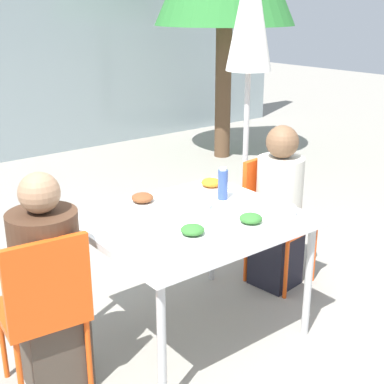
{
  "coord_description": "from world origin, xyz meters",
  "views": [
    {
      "loc": [
        -1.71,
        -2.18,
        1.87
      ],
      "look_at": [
        0.0,
        0.0,
        0.9
      ],
      "focal_mm": 50.0,
      "sensor_mm": 36.0,
      "label": 1
    }
  ],
  "objects_px": {
    "person_left": "(49,290)",
    "chair_right": "(273,210)",
    "chair_left": "(44,303)",
    "bottle": "(223,184)",
    "salad_bowl": "(280,211)",
    "person_right": "(278,211)",
    "closed_umbrella": "(250,23)",
    "drinking_cup": "(204,203)"
  },
  "relations": [
    {
      "from": "person_left",
      "to": "chair_right",
      "type": "relative_size",
      "value": 1.3
    },
    {
      "from": "chair_left",
      "to": "bottle",
      "type": "height_order",
      "value": "bottle"
    },
    {
      "from": "chair_left",
      "to": "bottle",
      "type": "relative_size",
      "value": 4.38
    },
    {
      "from": "person_left",
      "to": "salad_bowl",
      "type": "bearing_deg",
      "value": -10.29
    },
    {
      "from": "person_right",
      "to": "chair_left",
      "type": "bearing_deg",
      "value": -4.33
    },
    {
      "from": "chair_left",
      "to": "chair_right",
      "type": "height_order",
      "value": "same"
    },
    {
      "from": "person_right",
      "to": "salad_bowl",
      "type": "relative_size",
      "value": 6.18
    },
    {
      "from": "chair_left",
      "to": "person_left",
      "type": "height_order",
      "value": "person_left"
    },
    {
      "from": "chair_left",
      "to": "salad_bowl",
      "type": "distance_m",
      "value": 1.36
    },
    {
      "from": "person_right",
      "to": "closed_umbrella",
      "type": "relative_size",
      "value": 0.49
    },
    {
      "from": "person_right",
      "to": "drinking_cup",
      "type": "bearing_deg",
      "value": -2.75
    },
    {
      "from": "chair_right",
      "to": "person_right",
      "type": "distance_m",
      "value": 0.1
    },
    {
      "from": "closed_umbrella",
      "to": "drinking_cup",
      "type": "relative_size",
      "value": 28.83
    },
    {
      "from": "chair_left",
      "to": "drinking_cup",
      "type": "bearing_deg",
      "value": 8.16
    },
    {
      "from": "chair_right",
      "to": "person_left",
      "type": "bearing_deg",
      "value": -3.91
    },
    {
      "from": "chair_left",
      "to": "person_right",
      "type": "xyz_separation_m",
      "value": [
        1.72,
        0.09,
        0.02
      ]
    },
    {
      "from": "person_left",
      "to": "bottle",
      "type": "height_order",
      "value": "person_left"
    },
    {
      "from": "chair_left",
      "to": "person_right",
      "type": "height_order",
      "value": "person_right"
    },
    {
      "from": "person_right",
      "to": "drinking_cup",
      "type": "height_order",
      "value": "person_right"
    },
    {
      "from": "person_right",
      "to": "bottle",
      "type": "height_order",
      "value": "person_right"
    },
    {
      "from": "person_left",
      "to": "closed_umbrella",
      "type": "relative_size",
      "value": 0.49
    },
    {
      "from": "chair_right",
      "to": "drinking_cup",
      "type": "relative_size",
      "value": 10.95
    },
    {
      "from": "salad_bowl",
      "to": "drinking_cup",
      "type": "bearing_deg",
      "value": 130.62
    },
    {
      "from": "chair_right",
      "to": "closed_umbrella",
      "type": "xyz_separation_m",
      "value": [
        0.31,
        0.62,
        1.22
      ]
    },
    {
      "from": "person_right",
      "to": "salad_bowl",
      "type": "distance_m",
      "value": 0.61
    },
    {
      "from": "person_left",
      "to": "salad_bowl",
      "type": "distance_m",
      "value": 1.32
    },
    {
      "from": "person_left",
      "to": "chair_left",
      "type": "bearing_deg",
      "value": -122.04
    },
    {
      "from": "closed_umbrella",
      "to": "person_left",
      "type": "bearing_deg",
      "value": -160.32
    },
    {
      "from": "person_left",
      "to": "salad_bowl",
      "type": "relative_size",
      "value": 6.22
    },
    {
      "from": "drinking_cup",
      "to": "salad_bowl",
      "type": "bearing_deg",
      "value": -49.38
    },
    {
      "from": "bottle",
      "to": "chair_right",
      "type": "bearing_deg",
      "value": 7.94
    },
    {
      "from": "closed_umbrella",
      "to": "drinking_cup",
      "type": "distance_m",
      "value": 1.61
    },
    {
      "from": "person_right",
      "to": "salad_bowl",
      "type": "bearing_deg",
      "value": 35.36
    },
    {
      "from": "drinking_cup",
      "to": "salad_bowl",
      "type": "xyz_separation_m",
      "value": [
        0.28,
        -0.33,
        -0.02
      ]
    },
    {
      "from": "closed_umbrella",
      "to": "bottle",
      "type": "height_order",
      "value": "closed_umbrella"
    },
    {
      "from": "person_right",
      "to": "drinking_cup",
      "type": "distance_m",
      "value": 0.74
    },
    {
      "from": "person_right",
      "to": "bottle",
      "type": "distance_m",
      "value": 0.58
    },
    {
      "from": "chair_left",
      "to": "bottle",
      "type": "bearing_deg",
      "value": 10.99
    },
    {
      "from": "chair_left",
      "to": "salad_bowl",
      "type": "height_order",
      "value": "chair_left"
    },
    {
      "from": "drinking_cup",
      "to": "salad_bowl",
      "type": "relative_size",
      "value": 0.44
    },
    {
      "from": "person_left",
      "to": "person_right",
      "type": "bearing_deg",
      "value": 6.79
    },
    {
      "from": "chair_right",
      "to": "bottle",
      "type": "relative_size",
      "value": 4.38
    }
  ]
}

